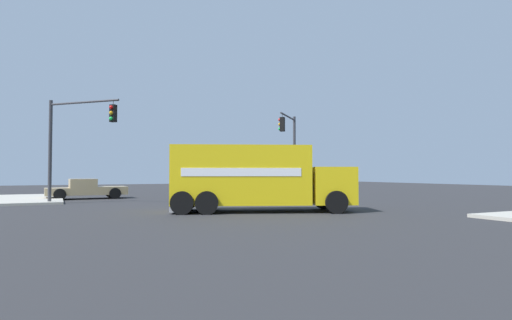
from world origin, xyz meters
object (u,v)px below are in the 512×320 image
Objects in this scene: traffic_light_primary at (72,133)px; pickup_tan at (86,188)px; delivery_truck at (255,178)px; traffic_light_secondary at (290,143)px.

traffic_light_primary is 6.19m from pickup_tan.
delivery_truck is at bearing -154.53° from pickup_tan.
delivery_truck is 15.03m from pickup_tan.
pickup_tan is (5.07, 13.32, -3.20)m from traffic_light_secondary.
traffic_light_secondary is 14.61m from pickup_tan.
delivery_truck is 1.42× the size of traffic_light_secondary.
traffic_light_secondary is at bearing -110.84° from pickup_tan.
traffic_light_primary is at bearing 41.79° from delivery_truck.
pickup_tan is (13.55, 6.45, -0.83)m from delivery_truck.
pickup_tan is at bearing 69.16° from traffic_light_secondary.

